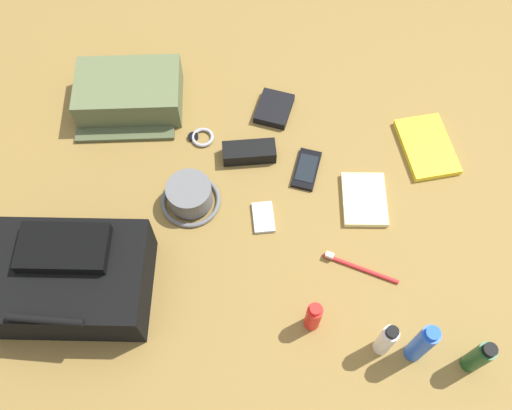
{
  "coord_description": "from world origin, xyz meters",
  "views": [
    {
      "loc": [
        -0.05,
        0.64,
        1.27
      ],
      "look_at": [
        0.0,
        0.0,
        0.04
      ],
      "focal_mm": 39.55,
      "sensor_mm": 36.0,
      "label": 1
    }
  ],
  "objects_px": {
    "backpack": "(69,278)",
    "wristwatch": "(201,137)",
    "toiletry_pouch": "(129,94)",
    "wallet": "(274,109)",
    "shampoo_bottle": "(479,357)",
    "paperback_novel": "(427,147)",
    "toothbrush": "(356,267)",
    "bucket_hat": "(190,196)",
    "sunscreen_spray": "(313,316)",
    "deodorant_spray": "(422,344)",
    "cell_phone": "(306,169)",
    "notepad": "(364,199)",
    "media_player": "(263,217)",
    "sunglasses_case": "(249,152)",
    "toothpaste_tube": "(386,340)"
  },
  "relations": [
    {
      "from": "toothbrush",
      "to": "notepad",
      "type": "bearing_deg",
      "value": -96.09
    },
    {
      "from": "shampoo_bottle",
      "to": "sunglasses_case",
      "type": "distance_m",
      "value": 0.74
    },
    {
      "from": "paperback_novel",
      "to": "backpack",
      "type": "bearing_deg",
      "value": 28.95
    },
    {
      "from": "paperback_novel",
      "to": "cell_phone",
      "type": "distance_m",
      "value": 0.33
    },
    {
      "from": "notepad",
      "to": "paperback_novel",
      "type": "bearing_deg",
      "value": -138.02
    },
    {
      "from": "shampoo_bottle",
      "to": "sunscreen_spray",
      "type": "relative_size",
      "value": 1.21
    },
    {
      "from": "toiletry_pouch",
      "to": "cell_phone",
      "type": "height_order",
      "value": "toiletry_pouch"
    },
    {
      "from": "deodorant_spray",
      "to": "wallet",
      "type": "height_order",
      "value": "deodorant_spray"
    },
    {
      "from": "shampoo_bottle",
      "to": "paperback_novel",
      "type": "bearing_deg",
      "value": -83.74
    },
    {
      "from": "shampoo_bottle",
      "to": "wallet",
      "type": "bearing_deg",
      "value": -53.9
    },
    {
      "from": "cell_phone",
      "to": "notepad",
      "type": "height_order",
      "value": "notepad"
    },
    {
      "from": "sunscreen_spray",
      "to": "wristwatch",
      "type": "distance_m",
      "value": 0.58
    },
    {
      "from": "notepad",
      "to": "bucket_hat",
      "type": "bearing_deg",
      "value": 0.99
    },
    {
      "from": "shampoo_bottle",
      "to": "toothbrush",
      "type": "height_order",
      "value": "shampoo_bottle"
    },
    {
      "from": "toiletry_pouch",
      "to": "wallet",
      "type": "distance_m",
      "value": 0.4
    },
    {
      "from": "sunscreen_spray",
      "to": "toothbrush",
      "type": "bearing_deg",
      "value": -125.03
    },
    {
      "from": "paperback_novel",
      "to": "media_player",
      "type": "xyz_separation_m",
      "value": [
        0.42,
        0.25,
        -0.0
      ]
    },
    {
      "from": "toiletry_pouch",
      "to": "notepad",
      "type": "relative_size",
      "value": 2.01
    },
    {
      "from": "bucket_hat",
      "to": "toothbrush",
      "type": "bearing_deg",
      "value": 160.94
    },
    {
      "from": "shampoo_bottle",
      "to": "notepad",
      "type": "bearing_deg",
      "value": -59.63
    },
    {
      "from": "wristwatch",
      "to": "sunglasses_case",
      "type": "xyz_separation_m",
      "value": [
        -0.13,
        0.05,
        0.01
      ]
    },
    {
      "from": "deodorant_spray",
      "to": "toothpaste_tube",
      "type": "distance_m",
      "value": 0.07
    },
    {
      "from": "media_player",
      "to": "bucket_hat",
      "type": "bearing_deg",
      "value": -9.39
    },
    {
      "from": "wallet",
      "to": "notepad",
      "type": "bearing_deg",
      "value": 145.07
    },
    {
      "from": "cell_phone",
      "to": "wallet",
      "type": "height_order",
      "value": "wallet"
    },
    {
      "from": "cell_phone",
      "to": "sunglasses_case",
      "type": "xyz_separation_m",
      "value": [
        0.15,
        -0.03,
        0.01
      ]
    },
    {
      "from": "paperback_novel",
      "to": "wallet",
      "type": "height_order",
      "value": "wallet"
    },
    {
      "from": "sunglasses_case",
      "to": "shampoo_bottle",
      "type": "bearing_deg",
      "value": 127.05
    },
    {
      "from": "toiletry_pouch",
      "to": "wristwatch",
      "type": "bearing_deg",
      "value": 154.48
    },
    {
      "from": "deodorant_spray",
      "to": "paperback_novel",
      "type": "bearing_deg",
      "value": -96.34
    },
    {
      "from": "backpack",
      "to": "toothpaste_tube",
      "type": "bearing_deg",
      "value": 173.59
    },
    {
      "from": "backpack",
      "to": "wristwatch",
      "type": "relative_size",
      "value": 5.22
    },
    {
      "from": "wristwatch",
      "to": "wallet",
      "type": "distance_m",
      "value": 0.22
    },
    {
      "from": "backpack",
      "to": "toothbrush",
      "type": "height_order",
      "value": "backpack"
    },
    {
      "from": "cell_phone",
      "to": "notepad",
      "type": "relative_size",
      "value": 0.85
    },
    {
      "from": "shampoo_bottle",
      "to": "paperback_novel",
      "type": "relative_size",
      "value": 0.63
    },
    {
      "from": "sunscreen_spray",
      "to": "backpack",
      "type": "bearing_deg",
      "value": -3.89
    },
    {
      "from": "shampoo_bottle",
      "to": "paperback_novel",
      "type": "distance_m",
      "value": 0.57
    },
    {
      "from": "toiletry_pouch",
      "to": "cell_phone",
      "type": "xyz_separation_m",
      "value": [
        -0.5,
        0.18,
        -0.04
      ]
    },
    {
      "from": "sunscreen_spray",
      "to": "notepad",
      "type": "distance_m",
      "value": 0.36
    },
    {
      "from": "media_player",
      "to": "toothpaste_tube",
      "type": "bearing_deg",
      "value": 133.6
    },
    {
      "from": "deodorant_spray",
      "to": "sunglasses_case",
      "type": "distance_m",
      "value": 0.64
    },
    {
      "from": "bucket_hat",
      "to": "wristwatch",
      "type": "distance_m",
      "value": 0.2
    },
    {
      "from": "bucket_hat",
      "to": "wristwatch",
      "type": "height_order",
      "value": "bucket_hat"
    },
    {
      "from": "toiletry_pouch",
      "to": "shampoo_bottle",
      "type": "distance_m",
      "value": 1.09
    },
    {
      "from": "media_player",
      "to": "toothbrush",
      "type": "relative_size",
      "value": 0.5
    },
    {
      "from": "toiletry_pouch",
      "to": "deodorant_spray",
      "type": "xyz_separation_m",
      "value": [
        -0.76,
        0.64,
        0.04
      ]
    },
    {
      "from": "toothpaste_tube",
      "to": "paperback_novel",
      "type": "xyz_separation_m",
      "value": [
        -0.13,
        -0.55,
        -0.06
      ]
    },
    {
      "from": "toothbrush",
      "to": "paperback_novel",
      "type": "bearing_deg",
      "value": -117.6
    },
    {
      "from": "toothpaste_tube",
      "to": "sunscreen_spray",
      "type": "height_order",
      "value": "toothpaste_tube"
    }
  ]
}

